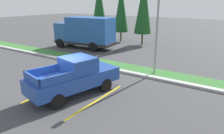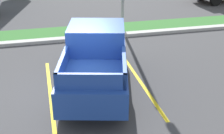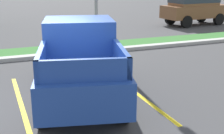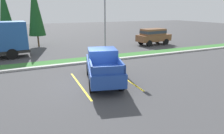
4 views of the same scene
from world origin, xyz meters
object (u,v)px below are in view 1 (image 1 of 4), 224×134
pickup_truck_main (75,76)px  cargo_truck_distant (85,32)px  cypress_tree_leftmost (99,5)px  cypress_tree_center (144,6)px  cypress_tree_left_inner (121,8)px  street_light (156,24)px

pickup_truck_main → cargo_truck_distant: 12.27m
cargo_truck_distant → cypress_tree_leftmost: bearing=111.2°
cypress_tree_leftmost → cypress_tree_center: size_ratio=1.01×
pickup_truck_main → cypress_tree_leftmost: size_ratio=0.71×
pickup_truck_main → cypress_tree_center: size_ratio=0.72×
cargo_truck_distant → cypress_tree_center: cypress_tree_center is taller
cypress_tree_leftmost → cypress_tree_left_inner: size_ratio=1.09×
street_light → cypress_tree_center: size_ratio=0.79×
pickup_truck_main → cypress_tree_center: cypress_tree_center is taller
street_light → cypress_tree_center: cypress_tree_center is taller
cargo_truck_distant → cypress_tree_leftmost: cypress_tree_leftmost is taller
cypress_tree_center → street_light: bearing=-60.1°
street_light → cypress_tree_left_inner: 13.22m
cargo_truck_distant → cypress_tree_center: bearing=49.3°
cargo_truck_distant → street_light: street_light is taller
pickup_truck_main → cypress_tree_left_inner: size_ratio=0.78×
cypress_tree_leftmost → cypress_tree_left_inner: bearing=3.8°
cypress_tree_leftmost → cypress_tree_left_inner: 3.29m
cypress_tree_center → cargo_truck_distant: bearing=-130.7°
street_light → cypress_tree_leftmost: 15.45m
cypress_tree_left_inner → street_light: bearing=-48.8°
cypress_tree_leftmost → pickup_truck_main: bearing=-57.9°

